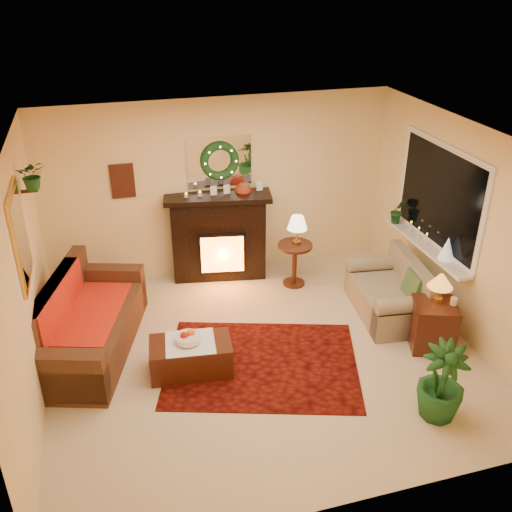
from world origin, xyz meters
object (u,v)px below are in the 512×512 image
object	(u,v)px
fireplace	(219,242)
side_table_round	(294,264)
coffee_table	(191,356)
loveseat	(389,286)
end_table_square	(432,327)
sofa	(89,319)

from	to	relation	value
fireplace	side_table_round	size ratio (longest dim) A/B	2.07
coffee_table	loveseat	bearing A→B (deg)	16.80
fireplace	end_table_square	xyz separation A→B (m)	(2.09, -2.44, -0.28)
loveseat	coffee_table	xyz separation A→B (m)	(-2.72, -0.49, -0.21)
loveseat	coffee_table	size ratio (longest dim) A/B	1.44
sofa	fireplace	world-z (taller)	fireplace
fireplace	sofa	bearing A→B (deg)	-133.82
end_table_square	coffee_table	distance (m)	2.91
loveseat	side_table_round	size ratio (longest dim) A/B	2.05
sofa	loveseat	xyz separation A→B (m)	(3.80, -0.25, -0.01)
fireplace	loveseat	bearing A→B (deg)	-30.39
side_table_round	sofa	bearing A→B (deg)	-164.04
fireplace	side_table_round	world-z (taller)	fireplace
sofa	fireplace	bearing A→B (deg)	53.88
fireplace	end_table_square	world-z (taller)	fireplace
sofa	end_table_square	size ratio (longest dim) A/B	3.44
side_table_round	fireplace	bearing A→B (deg)	150.33
coffee_table	fireplace	bearing A→B (deg)	75.81
fireplace	end_table_square	distance (m)	3.22
sofa	fireplace	distance (m)	2.34
fireplace	coffee_table	size ratio (longest dim) A/B	1.45
side_table_round	coffee_table	world-z (taller)	side_table_round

